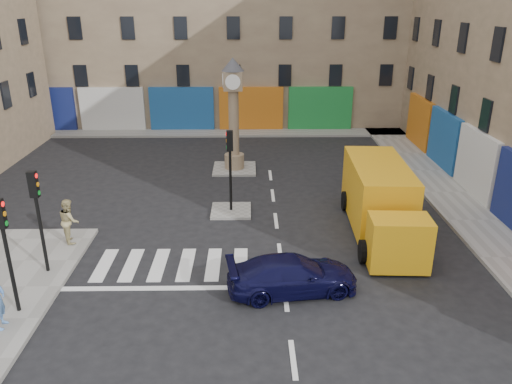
{
  "coord_description": "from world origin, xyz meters",
  "views": [
    {
      "loc": [
        -1.16,
        -12.91,
        9.16
      ],
      "look_at": [
        -0.9,
        5.38,
        2.0
      ],
      "focal_mm": 35.0,
      "sensor_mm": 36.0,
      "label": 1
    }
  ],
  "objects_px": {
    "traffic_light_left_near": "(4,238)",
    "traffic_light_island": "(230,158)",
    "yellow_van": "(381,201)",
    "clock_pillar": "(234,108)",
    "pedestrian_tan": "(69,221)",
    "traffic_light_left_far": "(37,206)",
    "navy_sedan": "(292,275)"
  },
  "relations": [
    {
      "from": "traffic_light_left_near",
      "to": "traffic_light_island",
      "type": "xyz_separation_m",
      "value": [
        6.3,
        7.8,
        -0.03
      ]
    },
    {
      "from": "yellow_van",
      "to": "clock_pillar",
      "type": "bearing_deg",
      "value": 130.89
    },
    {
      "from": "traffic_light_island",
      "to": "yellow_van",
      "type": "distance_m",
      "value": 6.68
    },
    {
      "from": "yellow_van",
      "to": "pedestrian_tan",
      "type": "relative_size",
      "value": 4.2
    },
    {
      "from": "clock_pillar",
      "to": "pedestrian_tan",
      "type": "xyz_separation_m",
      "value": [
        -6.2,
        -9.11,
        -2.51
      ]
    },
    {
      "from": "traffic_light_left_far",
      "to": "yellow_van",
      "type": "distance_m",
      "value": 13.1
    },
    {
      "from": "traffic_light_island",
      "to": "clock_pillar",
      "type": "distance_m",
      "value": 6.07
    },
    {
      "from": "traffic_light_left_far",
      "to": "pedestrian_tan",
      "type": "bearing_deg",
      "value": 87.54
    },
    {
      "from": "clock_pillar",
      "to": "pedestrian_tan",
      "type": "bearing_deg",
      "value": -124.24
    },
    {
      "from": "traffic_light_left_far",
      "to": "clock_pillar",
      "type": "height_order",
      "value": "clock_pillar"
    },
    {
      "from": "yellow_van",
      "to": "pedestrian_tan",
      "type": "bearing_deg",
      "value": -172.02
    },
    {
      "from": "yellow_van",
      "to": "traffic_light_island",
      "type": "bearing_deg",
      "value": 165.37
    },
    {
      "from": "navy_sedan",
      "to": "yellow_van",
      "type": "relative_size",
      "value": 0.58
    },
    {
      "from": "traffic_light_left_far",
      "to": "clock_pillar",
      "type": "distance_m",
      "value": 13.05
    },
    {
      "from": "clock_pillar",
      "to": "pedestrian_tan",
      "type": "relative_size",
      "value": 3.44
    },
    {
      "from": "traffic_light_left_near",
      "to": "clock_pillar",
      "type": "relative_size",
      "value": 0.61
    },
    {
      "from": "traffic_light_left_far",
      "to": "traffic_light_island",
      "type": "bearing_deg",
      "value": 40.6
    },
    {
      "from": "traffic_light_left_far",
      "to": "navy_sedan",
      "type": "relative_size",
      "value": 0.86
    },
    {
      "from": "traffic_light_island",
      "to": "clock_pillar",
      "type": "xyz_separation_m",
      "value": [
        0.0,
        6.0,
        0.96
      ]
    },
    {
      "from": "navy_sedan",
      "to": "clock_pillar",
      "type": "bearing_deg",
      "value": 1.27
    },
    {
      "from": "traffic_light_left_near",
      "to": "traffic_light_left_far",
      "type": "distance_m",
      "value": 2.4
    },
    {
      "from": "traffic_light_left_far",
      "to": "pedestrian_tan",
      "type": "distance_m",
      "value": 2.78
    },
    {
      "from": "traffic_light_left_far",
      "to": "pedestrian_tan",
      "type": "xyz_separation_m",
      "value": [
        0.1,
        2.28,
        -1.58
      ]
    },
    {
      "from": "pedestrian_tan",
      "to": "clock_pillar",
      "type": "bearing_deg",
      "value": -61.66
    },
    {
      "from": "clock_pillar",
      "to": "traffic_light_left_near",
      "type": "bearing_deg",
      "value": -114.55
    },
    {
      "from": "navy_sedan",
      "to": "yellow_van",
      "type": "xyz_separation_m",
      "value": [
        4.02,
        4.68,
        0.7
      ]
    },
    {
      "from": "navy_sedan",
      "to": "pedestrian_tan",
      "type": "height_order",
      "value": "pedestrian_tan"
    },
    {
      "from": "traffic_light_left_far",
      "to": "traffic_light_island",
      "type": "distance_m",
      "value": 8.3
    },
    {
      "from": "pedestrian_tan",
      "to": "yellow_van",
      "type": "bearing_deg",
      "value": -112.05
    },
    {
      "from": "traffic_light_left_near",
      "to": "pedestrian_tan",
      "type": "xyz_separation_m",
      "value": [
        0.1,
        4.68,
        -1.58
      ]
    },
    {
      "from": "navy_sedan",
      "to": "pedestrian_tan",
      "type": "bearing_deg",
      "value": 58.61
    },
    {
      "from": "traffic_light_left_near",
      "to": "navy_sedan",
      "type": "bearing_deg",
      "value": 7.82
    }
  ]
}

